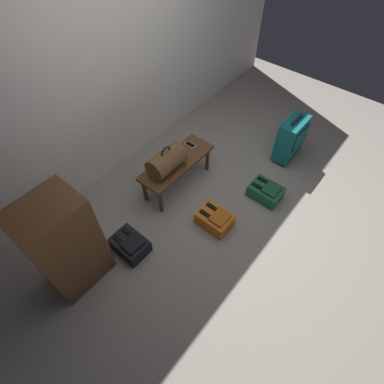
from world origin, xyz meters
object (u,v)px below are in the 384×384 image
(bench, at_px, (177,165))
(backpack_dark, at_px, (130,245))
(duffel_bag_brown, at_px, (167,161))
(cell_phone, at_px, (190,145))
(backpack_orange, at_px, (215,219))
(backpack_green, at_px, (266,191))
(side_cabinet, at_px, (65,245))
(suitcase_upright_teal, at_px, (291,138))

(bench, distance_m, backpack_dark, 1.08)
(duffel_bag_brown, distance_m, cell_phone, 0.51)
(cell_phone, bearing_deg, backpack_orange, -122.91)
(backpack_orange, distance_m, backpack_green, 0.76)
(cell_phone, xyz_separation_m, backpack_green, (0.21, -1.03, -0.31))
(bench, relative_size, cell_phone, 6.94)
(backpack_green, relative_size, side_cabinet, 0.35)
(backpack_orange, bearing_deg, backpack_dark, 149.26)
(duffel_bag_brown, bearing_deg, cell_phone, 7.03)
(cell_phone, relative_size, backpack_dark, 0.38)
(backpack_green, bearing_deg, backpack_dark, 154.76)
(suitcase_upright_teal, bearing_deg, side_cabinet, 164.40)
(suitcase_upright_teal, relative_size, backpack_orange, 1.70)
(cell_phone, relative_size, suitcase_upright_teal, 0.22)
(backpack_green, bearing_deg, backpack_orange, 161.87)
(cell_phone, height_order, suitcase_upright_teal, suitcase_upright_teal)
(suitcase_upright_teal, xyz_separation_m, backpack_orange, (-1.51, 0.09, -0.24))
(backpack_green, bearing_deg, duffel_bag_brown, 125.62)
(backpack_orange, distance_m, backpack_dark, 0.98)
(bench, relative_size, duffel_bag_brown, 2.27)
(cell_phone, distance_m, side_cabinet, 1.86)
(backpack_orange, bearing_deg, cell_phone, 57.09)
(cell_phone, relative_size, side_cabinet, 0.13)
(backpack_green, distance_m, backpack_dark, 1.72)
(cell_phone, height_order, side_cabinet, side_cabinet)
(backpack_green, bearing_deg, bench, 118.63)
(backpack_green, relative_size, backpack_dark, 1.00)
(bench, height_order, cell_phone, cell_phone)
(backpack_dark, bearing_deg, duffel_bag_brown, 15.05)
(side_cabinet, bearing_deg, backpack_dark, -22.67)
(backpack_dark, bearing_deg, backpack_orange, -30.74)
(duffel_bag_brown, bearing_deg, suitcase_upright_teal, -28.85)
(suitcase_upright_teal, distance_m, backpack_dark, 2.44)
(bench, relative_size, backpack_orange, 2.63)
(duffel_bag_brown, relative_size, cell_phone, 3.06)
(bench, relative_size, suitcase_upright_teal, 1.55)
(backpack_dark, height_order, side_cabinet, side_cabinet)
(backpack_dark, bearing_deg, suitcase_upright_teal, -14.02)
(bench, height_order, side_cabinet, side_cabinet)
(bench, height_order, duffel_bag_brown, duffel_bag_brown)
(backpack_green, bearing_deg, side_cabinet, 155.38)
(backpack_orange, bearing_deg, bench, 75.36)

